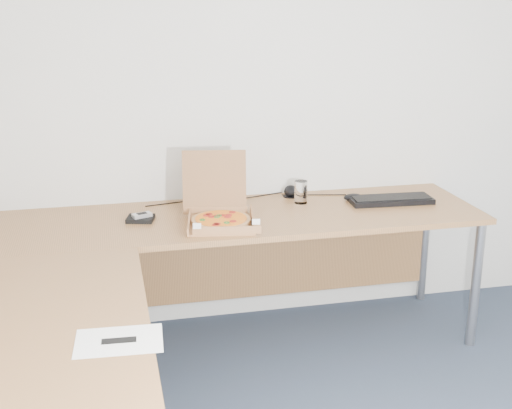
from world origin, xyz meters
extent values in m
cube|color=#966539|center=(-0.50, 1.40, 0.71)|extent=(2.50, 0.70, 0.03)
cube|color=#966539|center=(-1.40, 0.30, 0.71)|extent=(0.70, 1.50, 0.03)
cylinder|color=gray|center=(0.70, 1.70, 0.35)|extent=(0.05, 0.05, 0.70)
cube|color=#A46E43|center=(-0.63, 1.27, 0.73)|extent=(0.32, 0.32, 0.01)
cube|color=#A46E43|center=(-0.63, 1.45, 0.90)|extent=(0.32, 0.06, 0.32)
cylinder|color=tan|center=(-0.63, 1.27, 0.75)|extent=(0.29, 0.29, 0.02)
cylinder|color=red|center=(-0.63, 1.27, 0.76)|extent=(0.25, 0.25, 0.00)
cylinder|color=white|center=(-0.14, 1.54, 0.79)|extent=(0.07, 0.07, 0.12)
cube|color=black|center=(0.34, 1.44, 0.74)|extent=(0.46, 0.19, 0.03)
ellipsoid|color=black|center=(0.15, 1.51, 0.75)|extent=(0.13, 0.10, 0.04)
cube|color=black|center=(-1.01, 1.42, 0.74)|extent=(0.15, 0.14, 0.02)
cube|color=#B2B5BA|center=(-1.01, 1.42, 0.76)|extent=(0.11, 0.08, 0.02)
cube|color=white|center=(-1.16, 0.19, 0.73)|extent=(0.30, 0.22, 0.00)
ellipsoid|color=black|center=(-0.16, 1.67, 0.77)|extent=(0.08, 0.08, 0.07)
camera|label=1|loc=(-1.16, -1.87, 1.82)|focal=47.83mm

